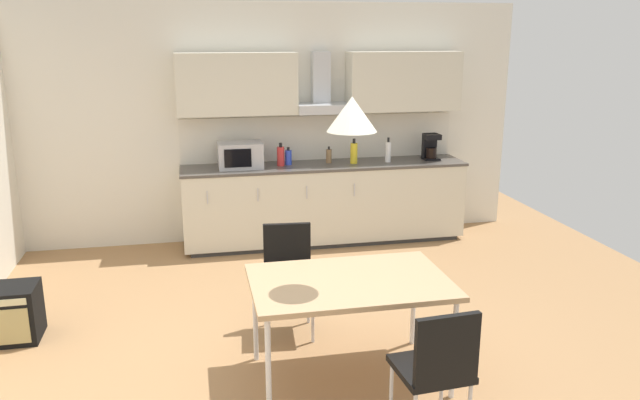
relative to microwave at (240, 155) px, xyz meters
name	(u,v)px	position (x,y,z in m)	size (l,w,h in m)	color
ground_plane	(301,360)	(0.20, -2.63, -1.06)	(7.70, 8.79, 0.02)	#9E754C
wall_back	(254,124)	(0.20, 0.35, 0.29)	(6.16, 0.10, 2.68)	silver
kitchen_counter	(325,203)	(0.94, 0.00, -0.59)	(3.21, 0.63, 0.91)	#333333
backsplash_tile	(319,138)	(0.94, 0.29, 0.11)	(3.19, 0.02, 0.51)	silver
upper_wall_cabinets	(322,83)	(0.94, 0.14, 0.75)	(3.19, 0.40, 0.66)	beige
microwave	(240,155)	(0.00, 0.00, 0.00)	(0.48, 0.35, 0.28)	#ADADB2
coffee_maker	(430,146)	(2.21, 0.03, 0.01)	(0.18, 0.19, 0.30)	black
bottle_yellow	(354,153)	(1.28, -0.02, -0.02)	(0.08, 0.08, 0.28)	yellow
bottle_white	(388,152)	(1.68, -0.03, -0.02)	(0.07, 0.07, 0.28)	white
bottle_blue	(288,157)	(0.54, 0.05, -0.06)	(0.08, 0.08, 0.20)	blue
bottle_red	(281,156)	(0.45, 0.02, -0.03)	(0.08, 0.08, 0.26)	red
bottle_brown	(329,156)	(1.00, 0.06, -0.06)	(0.06, 0.06, 0.19)	brown
dining_table	(350,286)	(0.48, -2.94, -0.36)	(1.33, 0.88, 0.74)	tan
chair_far_left	(288,268)	(0.19, -2.12, -0.52)	(0.43, 0.43, 0.87)	black
chair_near_right	(438,363)	(0.79, -3.76, -0.52)	(0.43, 0.43, 0.87)	black
guitar_amp	(4,314)	(-2.02, -1.85, -0.83)	(0.52, 0.37, 0.44)	black
pendant_lamp	(352,114)	(0.48, -2.94, 0.80)	(0.32, 0.32, 0.22)	silver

